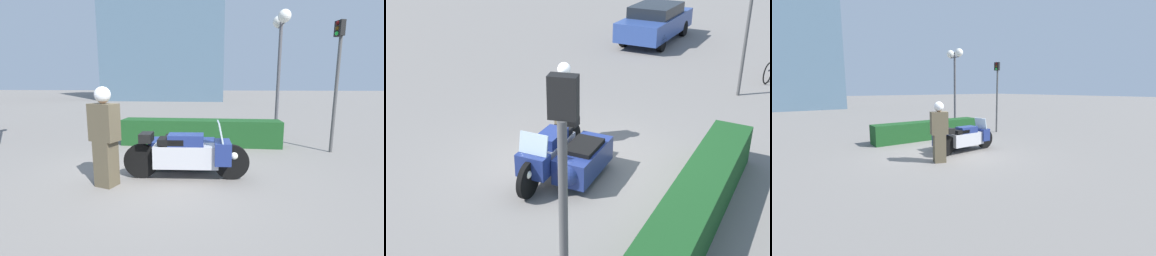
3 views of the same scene
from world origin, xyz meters
TOP-DOWN VIEW (x-y plane):
  - ground_plane at (0.00, 0.00)m, footprint 160.00×160.00m
  - police_motorcycle at (0.67, 0.06)m, footprint 2.54×1.27m
  - officer_rider at (-0.78, -0.80)m, footprint 0.58×0.45m
  - hedge_bush_curbside at (0.74, 2.71)m, footprint 4.94×0.76m
  - traffic_light_near at (4.46, 2.19)m, footprint 0.22×0.29m
  - traffic_light_far at (-5.68, 2.09)m, footprint 0.23×0.27m
  - parked_car_background at (-10.49, -2.16)m, footprint 4.44×1.72m

SIDE VIEW (x-z plane):
  - ground_plane at x=0.00m, z-range 0.00..0.00m
  - hedge_bush_curbside at x=0.74m, z-range 0.00..0.80m
  - police_motorcycle at x=0.67m, z-range -0.11..1.07m
  - parked_car_background at x=-10.49m, z-range 0.05..1.51m
  - officer_rider at x=-0.78m, z-range 0.05..1.92m
  - traffic_light_far at x=-5.68m, z-range 0.55..4.09m
  - traffic_light_near at x=4.46m, z-range 0.55..4.10m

